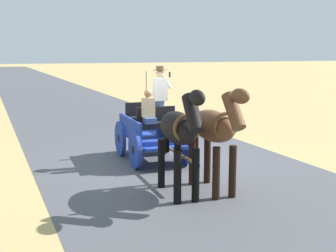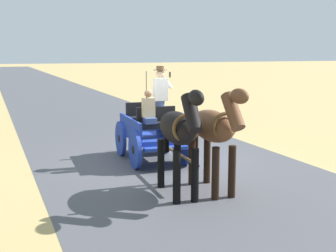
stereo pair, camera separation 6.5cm
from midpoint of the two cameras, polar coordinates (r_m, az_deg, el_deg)
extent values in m
plane|color=tan|center=(11.96, -0.80, -4.43)|extent=(200.00, 200.00, 0.00)
cube|color=#4C4C51|center=(11.96, -0.80, -4.41)|extent=(6.68, 160.00, 0.01)
cube|color=#1E3899|center=(11.95, -2.34, -1.21)|extent=(1.31, 2.26, 0.12)
cube|color=#1E3899|center=(12.08, 0.24, 0.26)|extent=(0.16, 2.09, 0.44)
cube|color=#1E3899|center=(11.75, -5.01, -0.03)|extent=(0.16, 2.09, 0.44)
cube|color=#1E3899|center=(10.83, -0.43, -2.85)|extent=(1.09, 0.29, 0.08)
cube|color=#1E3899|center=(13.11, -3.88, -1.07)|extent=(0.73, 0.23, 0.06)
cube|color=black|center=(11.31, -1.45, 0.15)|extent=(1.04, 0.41, 0.14)
cube|color=black|center=(11.45, -1.73, 1.37)|extent=(1.02, 0.13, 0.44)
cube|color=black|center=(12.35, -3.03, 0.92)|extent=(1.04, 0.41, 0.14)
cube|color=black|center=(12.49, -3.27, 2.04)|extent=(1.02, 0.13, 0.44)
cylinder|color=#1E3899|center=(11.48, 1.91, -2.56)|extent=(0.15, 0.96, 0.96)
cylinder|color=black|center=(11.48, 1.91, -2.56)|extent=(0.13, 0.22, 0.21)
cylinder|color=#1E3899|center=(11.08, -4.37, -3.02)|extent=(0.15, 0.96, 0.96)
cylinder|color=black|center=(11.08, -4.37, -3.02)|extent=(0.13, 0.22, 0.21)
cylinder|color=#1E3899|center=(12.90, -0.59, -1.22)|extent=(0.15, 0.96, 0.96)
cylinder|color=black|center=(12.90, -0.59, -1.22)|extent=(0.13, 0.22, 0.21)
cylinder|color=#1E3899|center=(12.54, -6.21, -1.58)|extent=(0.15, 0.96, 0.96)
cylinder|color=black|center=(12.54, -6.21, -1.58)|extent=(0.13, 0.22, 0.21)
cylinder|color=brown|center=(9.92, 1.42, -3.71)|extent=(0.17, 2.00, 0.07)
cylinder|color=black|center=(11.13, -2.93, 3.62)|extent=(0.02, 0.02, 1.30)
cylinder|color=#384C7F|center=(11.60, -1.17, 1.03)|extent=(0.22, 0.22, 0.90)
cube|color=silver|center=(11.51, -1.18, 4.62)|extent=(0.35, 0.24, 0.56)
sphere|color=beige|center=(11.49, -1.19, 6.61)|extent=(0.22, 0.22, 0.22)
cylinder|color=#473323|center=(11.48, -1.19, 7.11)|extent=(0.36, 0.36, 0.01)
cylinder|color=#473323|center=(11.48, -1.19, 7.36)|extent=(0.20, 0.20, 0.10)
cylinder|color=silver|center=(11.52, -0.27, 5.53)|extent=(0.26, 0.09, 0.32)
cube|color=black|center=(11.51, 0.05, 6.52)|extent=(0.02, 0.07, 0.14)
cube|color=#384C7F|center=(11.10, -2.49, 0.70)|extent=(0.30, 0.33, 0.14)
cube|color=tan|center=(11.17, -2.68, 2.36)|extent=(0.31, 0.21, 0.48)
sphere|color=#9E7051|center=(11.14, -2.69, 4.14)|extent=(0.20, 0.20, 0.20)
ellipsoid|color=brown|center=(9.19, 5.40, 0.03)|extent=(0.57, 1.56, 0.64)
cylinder|color=black|center=(8.99, 7.96, -5.75)|extent=(0.15, 0.15, 1.05)
cylinder|color=black|center=(8.82, 5.90, -6.00)|extent=(0.15, 0.15, 1.05)
cylinder|color=black|center=(9.92, 4.81, -4.24)|extent=(0.15, 0.15, 1.05)
cylinder|color=black|center=(9.76, 2.90, -4.44)|extent=(0.15, 0.15, 1.05)
cylinder|color=brown|center=(8.40, 8.09, 1.86)|extent=(0.26, 0.65, 0.73)
ellipsoid|color=brown|center=(8.18, 8.91, 3.76)|extent=(0.22, 0.54, 0.28)
cube|color=black|center=(8.41, 8.03, 2.12)|extent=(0.06, 0.50, 0.56)
cylinder|color=black|center=(9.90, 3.41, -1.04)|extent=(0.11, 0.11, 0.70)
torus|color=brown|center=(8.70, 7.06, 0.01)|extent=(0.55, 0.07, 0.55)
ellipsoid|color=black|center=(8.91, 1.03, -0.23)|extent=(0.70, 1.60, 0.64)
cylinder|color=black|center=(8.65, 3.30, -6.28)|extent=(0.15, 0.15, 1.05)
cylinder|color=black|center=(8.53, 0.99, -6.48)|extent=(0.15, 0.15, 1.05)
cylinder|color=black|center=(9.64, 1.04, -4.61)|extent=(0.15, 0.15, 1.05)
cylinder|color=black|center=(9.54, -1.05, -4.76)|extent=(0.15, 0.15, 1.05)
cylinder|color=black|center=(8.06, 2.90, 1.62)|extent=(0.32, 0.67, 0.73)
ellipsoid|color=black|center=(7.82, 3.47, 3.60)|extent=(0.27, 0.56, 0.28)
cube|color=black|center=(8.07, 2.85, 1.89)|extent=(0.11, 0.51, 0.56)
cylinder|color=black|center=(9.66, -0.34, -1.29)|extent=(0.11, 0.11, 0.70)
torus|color=brown|center=(8.38, 2.19, -0.29)|extent=(0.55, 0.12, 0.55)
camera|label=1|loc=(0.03, -90.17, -0.03)|focal=48.12mm
camera|label=2|loc=(0.03, 89.83, 0.03)|focal=48.12mm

